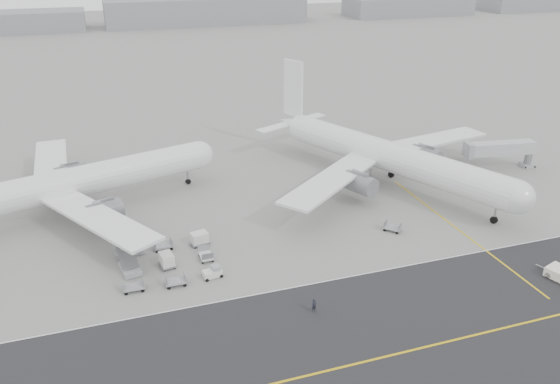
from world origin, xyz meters
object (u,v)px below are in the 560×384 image
object	(u,v)px
airliner_b	(384,155)
jet_bridge	(501,150)
ground_crew_a	(314,305)
airliner_a	(70,184)

from	to	relation	value
airliner_b	jet_bridge	distance (m)	25.85
ground_crew_a	jet_bridge	bearing A→B (deg)	11.17
airliner_b	ground_crew_a	distance (m)	43.25
airliner_b	airliner_a	bearing A→B (deg)	150.46
airliner_b	ground_crew_a	size ratio (longest dim) A/B	28.54
airliner_a	airliner_b	world-z (taller)	airliner_b
airliner_a	jet_bridge	xyz separation A→B (m)	(81.44, -5.82, -1.30)
airliner_a	ground_crew_a	world-z (taller)	airliner_a
airliner_a	airliner_b	size ratio (longest dim) A/B	0.97
jet_bridge	ground_crew_a	world-z (taller)	jet_bridge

